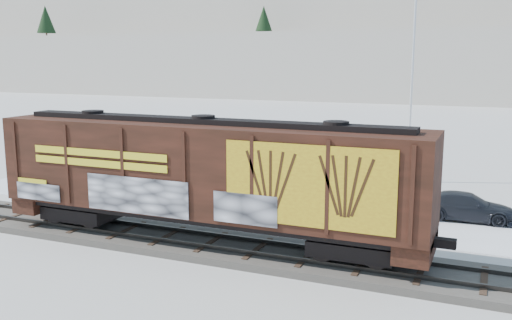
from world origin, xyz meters
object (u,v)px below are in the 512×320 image
at_px(hopper_railcar, 204,173).
at_px(car_white, 256,186).
at_px(flagpole, 413,109).
at_px(car_dark, 466,206).
at_px(car_silver, 183,177).

relative_size(hopper_railcar, car_white, 3.88).
bearing_deg(flagpole, car_dark, -64.10).
xyz_separation_m(flagpole, car_silver, (-11.59, -7.22, -3.67)).
height_order(hopper_railcar, car_white, hopper_railcar).
height_order(hopper_railcar, car_dark, hopper_railcar).
distance_m(car_silver, car_dark, 15.24).
height_order(flagpole, car_dark, flagpole).
height_order(hopper_railcar, car_silver, hopper_railcar).
height_order(flagpole, car_white, flagpole).
relative_size(flagpole, car_silver, 2.77).
xyz_separation_m(flagpole, car_dark, (3.65, -7.51, -3.77)).
xyz_separation_m(hopper_railcar, car_white, (-1.20, 7.94, -2.28)).
bearing_deg(car_dark, car_silver, 86.03).
bearing_deg(car_silver, hopper_railcar, -160.19).
bearing_deg(car_silver, car_dark, -106.46).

